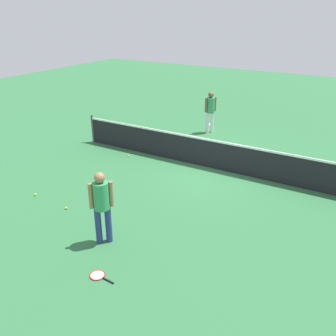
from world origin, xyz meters
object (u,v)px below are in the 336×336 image
at_px(tennis_racket_far_player, 210,124).
at_px(tennis_ball_midcourt, 66,208).
at_px(player_near_side, 102,202).
at_px(tennis_racket_near_player, 98,276).
at_px(player_far_side, 210,109).
at_px(tennis_ball_near_player, 102,200).
at_px(tennis_ball_by_net, 129,156).
at_px(tennis_ball_baseline, 35,195).

xyz_separation_m(tennis_racket_far_player, tennis_ball_midcourt, (-0.13, -8.71, 0.02)).
relative_size(player_near_side, tennis_racket_near_player, 2.87).
bearing_deg(tennis_racket_near_player, player_far_side, 101.38).
height_order(player_near_side, tennis_racket_near_player, player_near_side).
distance_m(tennis_ball_near_player, tennis_ball_by_net, 3.22).
height_order(tennis_ball_near_player, tennis_ball_baseline, same).
relative_size(player_far_side, tennis_ball_baseline, 25.76).
bearing_deg(player_far_side, tennis_ball_near_player, -90.41).
distance_m(tennis_racket_near_player, tennis_ball_near_player, 3.06).
height_order(player_far_side, tennis_racket_near_player, player_far_side).
bearing_deg(tennis_ball_baseline, tennis_ball_near_player, 21.50).
xyz_separation_m(tennis_racket_near_player, tennis_ball_midcourt, (-2.42, 1.58, 0.02)).
relative_size(player_near_side, player_far_side, 1.00).
height_order(player_far_side, tennis_ball_midcourt, player_far_side).
relative_size(player_far_side, tennis_ball_near_player, 25.76).
distance_m(tennis_ball_by_net, tennis_ball_midcourt, 3.84).
distance_m(player_near_side, tennis_ball_midcourt, 2.12).
distance_m(tennis_racket_near_player, tennis_ball_midcourt, 2.89).
distance_m(player_far_side, tennis_ball_midcourt, 7.77).
bearing_deg(tennis_ball_midcourt, tennis_racket_far_player, 89.13).
bearing_deg(tennis_ball_by_net, player_far_side, 71.61).
bearing_deg(tennis_racket_far_player, player_far_side, -67.48).
bearing_deg(tennis_racket_near_player, tennis_ball_by_net, 120.62).
bearing_deg(player_far_side, player_near_side, -81.58).
bearing_deg(tennis_ball_by_net, tennis_racket_far_player, 79.89).
bearing_deg(player_near_side, tennis_ball_baseline, 166.84).
bearing_deg(tennis_racket_far_player, tennis_ball_near_player, -87.29).
distance_m(tennis_racket_far_player, tennis_ball_by_net, 5.01).
bearing_deg(tennis_ball_midcourt, tennis_ball_by_net, 101.22).
relative_size(tennis_ball_near_player, tennis_ball_by_net, 1.00).
relative_size(tennis_racket_far_player, tennis_ball_baseline, 8.92).
xyz_separation_m(tennis_ball_near_player, tennis_ball_midcourt, (-0.51, -0.81, 0.00)).
bearing_deg(tennis_racket_near_player, tennis_racket_far_player, 102.54).
xyz_separation_m(player_far_side, tennis_racket_near_player, (1.87, -9.27, -1.00)).
distance_m(tennis_racket_near_player, tennis_ball_by_net, 6.22).
bearing_deg(tennis_ball_baseline, tennis_ball_by_net, 81.72).
relative_size(player_far_side, tennis_ball_by_net, 25.76).
relative_size(tennis_ball_near_player, tennis_ball_midcourt, 1.00).
bearing_deg(tennis_ball_baseline, player_near_side, -13.16).
relative_size(player_far_side, tennis_ball_midcourt, 25.76).
distance_m(player_far_side, tennis_racket_far_player, 1.49).
bearing_deg(tennis_ball_baseline, tennis_racket_far_player, 80.67).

